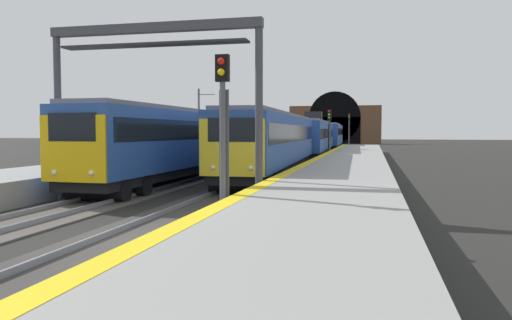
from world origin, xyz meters
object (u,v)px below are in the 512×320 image
object	(u,v)px
railway_signal_near	(223,127)
railway_signal_far	(349,127)
train_main_approaching	(313,137)
catenary_mast_near	(199,123)
overhead_signal_gantry	(153,68)
train_adjacent_platform	(232,138)
railway_signal_mid	(329,129)

from	to	relation	value
railway_signal_near	railway_signal_far	bearing A→B (deg)	-180.00
train_main_approaching	railway_signal_near	bearing A→B (deg)	1.10
catenary_mast_near	overhead_signal_gantry	bearing A→B (deg)	-163.39
railway_signal_near	railway_signal_far	size ratio (longest dim) A/B	0.83
overhead_signal_gantry	railway_signal_far	bearing A→B (deg)	-3.12
train_main_approaching	railway_signal_near	xyz separation A→B (m)	(-37.49, -1.80, 0.68)
railway_signal_near	catenary_mast_near	bearing A→B (deg)	-159.37
railway_signal_far	catenary_mast_near	distance (m)	44.34
train_adjacent_platform	railway_signal_far	world-z (taller)	railway_signal_far
train_main_approaching	catenary_mast_near	size ratio (longest dim) A/B	8.85
railway_signal_mid	train_adjacent_platform	bearing A→B (deg)	-26.40
railway_signal_mid	catenary_mast_near	distance (m)	13.37
train_main_approaching	train_adjacent_platform	bearing A→B (deg)	-18.65
train_adjacent_platform	railway_signal_near	distance (m)	23.81
train_main_approaching	railway_signal_mid	size ratio (longest dim) A/B	12.92
train_adjacent_platform	overhead_signal_gantry	size ratio (longest dim) A/B	4.82
railway_signal_far	overhead_signal_gantry	distance (m)	73.71
railway_signal_near	overhead_signal_gantry	distance (m)	6.22
train_main_approaching	overhead_signal_gantry	xyz separation A→B (m)	(-33.31, 2.22, 2.96)
train_adjacent_platform	railway_signal_near	size ratio (longest dim) A/B	8.35
railway_signal_far	railway_signal_mid	bearing A→B (deg)	0.00
catenary_mast_near	train_main_approaching	bearing A→B (deg)	-80.14
railway_signal_mid	railway_signal_far	size ratio (longest dim) A/B	0.82
railway_signal_mid	train_main_approaching	bearing A→B (deg)	-137.35
train_main_approaching	railway_signal_far	xyz separation A→B (m)	(40.27, -1.80, 1.34)
train_main_approaching	railway_signal_near	distance (m)	37.54
train_main_approaching	overhead_signal_gantry	size ratio (longest dim) A/B	7.42
railway_signal_near	railway_signal_far	distance (m)	77.76
railway_signal_mid	railway_signal_far	world-z (taller)	railway_signal_far
railway_signal_mid	catenary_mast_near	world-z (taller)	catenary_mast_near
train_adjacent_platform	railway_signal_mid	distance (m)	14.04
train_adjacent_platform	catenary_mast_near	bearing A→B (deg)	-149.37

